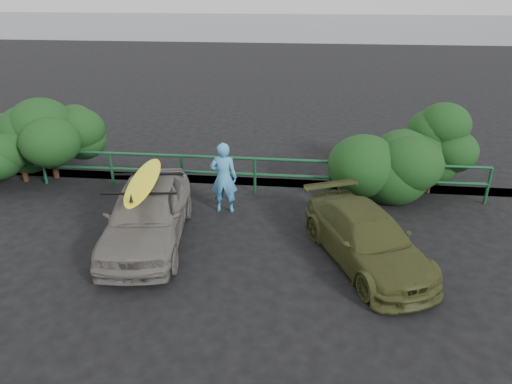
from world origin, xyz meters
TOP-DOWN VIEW (x-y plane):
  - ground at (0.00, 0.00)m, footprint 80.00×80.00m
  - ocean at (0.00, 60.00)m, footprint 200.00×200.00m
  - guardrail at (0.00, 5.00)m, footprint 14.00×0.08m
  - shrub_left at (-4.80, 5.40)m, footprint 3.20×2.40m
  - shrub_right at (5.00, 5.50)m, footprint 3.20×2.40m
  - sedan at (-1.04, 2.25)m, footprint 2.09×4.14m
  - olive_vehicle at (3.62, 1.94)m, footprint 2.85×3.98m
  - man at (0.36, 3.87)m, footprint 0.67×0.45m
  - roof_rack at (-1.04, 2.25)m, footprint 1.65×1.26m
  - surfboard at (-1.04, 2.25)m, footprint 0.88×2.70m

SIDE VIEW (x-z plane):
  - ground at x=0.00m, z-range 0.00..0.00m
  - ocean at x=0.00m, z-range 0.00..0.00m
  - guardrail at x=0.00m, z-range 0.00..1.04m
  - olive_vehicle at x=3.62m, z-range 0.00..1.07m
  - sedan at x=-1.04m, z-range 0.00..1.35m
  - man at x=0.36m, z-range 0.00..1.79m
  - shrub_left at x=-4.80m, z-range 0.00..2.06m
  - shrub_right at x=5.00m, z-range 0.00..2.17m
  - roof_rack at x=-1.04m, z-range 1.35..1.40m
  - surfboard at x=-1.04m, z-range 1.40..1.48m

